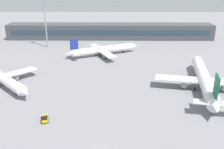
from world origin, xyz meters
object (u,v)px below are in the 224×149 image
(baggage_tug_yellow, at_px, (45,118))
(airplane_mid, at_px, (1,77))
(airplane_far, at_px, (104,50))
(airplane_near, at_px, (204,79))
(floodlight_tower_west, at_px, (45,14))

(baggage_tug_yellow, bearing_deg, airplane_mid, 132.04)
(airplane_far, bearing_deg, airplane_mid, -133.29)
(airplane_mid, distance_m, baggage_tug_yellow, 31.57)
(airplane_far, relative_size, baggage_tug_yellow, 9.08)
(airplane_near, relative_size, airplane_mid, 1.56)
(airplane_mid, relative_size, floodlight_tower_west, 0.95)
(airplane_near, height_order, airplane_mid, airplane_near)
(airplane_mid, distance_m, airplane_far, 49.84)
(airplane_near, xyz_separation_m, airplane_far, (-35.39, 38.19, -0.67))
(baggage_tug_yellow, bearing_deg, floodlight_tower_west, 103.68)
(airplane_mid, bearing_deg, airplane_far, 46.71)
(airplane_mid, distance_m, floodlight_tower_west, 53.31)
(airplane_mid, height_order, baggage_tug_yellow, airplane_mid)
(airplane_far, bearing_deg, floodlight_tower_west, 154.53)
(floodlight_tower_west, bearing_deg, baggage_tug_yellow, -76.32)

